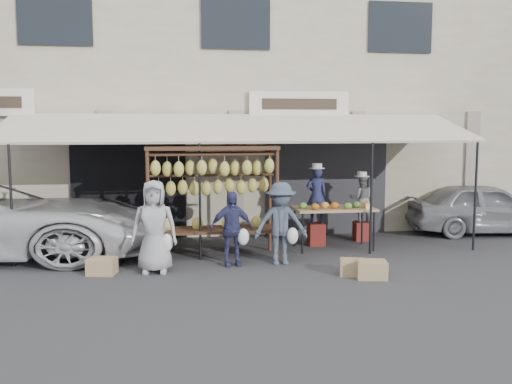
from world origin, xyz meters
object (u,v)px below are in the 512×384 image
(customer_left, at_px, (154,227))
(sedan, at_px, (486,208))
(crate_near_a, at_px, (353,267))
(vendor_left, at_px, (317,195))
(crate_near_b, at_px, (371,270))
(vendor_right, at_px, (361,199))
(customer_right, at_px, (281,223))
(crate_far, at_px, (102,266))
(customer_mid, at_px, (231,229))
(produce_table, at_px, (334,209))
(banana_rack, at_px, (212,180))

(customer_left, xyz_separation_m, sedan, (7.94, 2.55, -0.20))
(customer_left, xyz_separation_m, crate_near_a, (3.47, -0.74, -0.70))
(vendor_left, xyz_separation_m, crate_near_b, (0.23, -2.87, -0.96))
(vendor_left, bearing_deg, crate_near_a, 100.29)
(vendor_right, distance_m, crate_near_a, 3.29)
(vendor_right, height_order, customer_right, customer_right)
(crate_far, bearing_deg, sedan, 15.97)
(customer_mid, bearing_deg, produce_table, 20.72)
(produce_table, relative_size, customer_right, 1.08)
(vendor_left, height_order, sedan, vendor_left)
(customer_mid, bearing_deg, banana_rack, 107.84)
(produce_table, height_order, crate_far, produce_table)
(banana_rack, xyz_separation_m, crate_near_b, (2.59, -2.04, -1.42))
(customer_right, xyz_separation_m, crate_far, (-3.30, -0.26, -0.64))
(vendor_left, relative_size, crate_far, 2.57)
(vendor_right, bearing_deg, customer_right, 53.71)
(produce_table, relative_size, crate_far, 3.49)
(vendor_right, bearing_deg, vendor_left, 29.77)
(produce_table, relative_size, customer_mid, 1.20)
(produce_table, height_order, crate_near_a, produce_table)
(crate_near_a, bearing_deg, sedan, 36.37)
(crate_far, bearing_deg, customer_mid, 7.37)
(crate_near_a, bearing_deg, vendor_right, 68.40)
(vendor_left, relative_size, customer_left, 0.75)
(produce_table, relative_size, crate_near_b, 3.33)
(customer_left, bearing_deg, vendor_right, 31.03)
(banana_rack, xyz_separation_m, vendor_left, (2.36, 0.83, -0.45))
(banana_rack, distance_m, vendor_right, 3.75)
(vendor_right, relative_size, crate_far, 2.23)
(vendor_right, height_order, customer_left, customer_left)
(crate_far, bearing_deg, customer_right, 4.57)
(banana_rack, bearing_deg, customer_left, -137.23)
(customer_mid, bearing_deg, crate_near_a, -31.43)
(customer_right, height_order, crate_far, customer_right)
(banana_rack, distance_m, sedan, 7.04)
(banana_rack, distance_m, crate_near_b, 3.59)
(produce_table, height_order, customer_right, customer_right)
(vendor_left, bearing_deg, vendor_right, -152.83)
(crate_near_a, bearing_deg, crate_near_b, -46.05)
(banana_rack, xyz_separation_m, crate_near_a, (2.35, -1.78, -1.43))
(customer_right, height_order, crate_near_b, customer_right)
(vendor_right, relative_size, customer_right, 0.69)
(crate_near_b, relative_size, crate_far, 1.05)
(customer_mid, xyz_separation_m, sedan, (6.51, 2.23, -0.07))
(vendor_right, distance_m, crate_near_b, 3.44)
(customer_left, distance_m, crate_near_b, 3.91)
(sedan, bearing_deg, customer_mid, 116.83)
(crate_near_b, bearing_deg, banana_rack, 141.80)
(crate_far, bearing_deg, produce_table, 16.50)
(sedan, bearing_deg, crate_far, 113.87)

